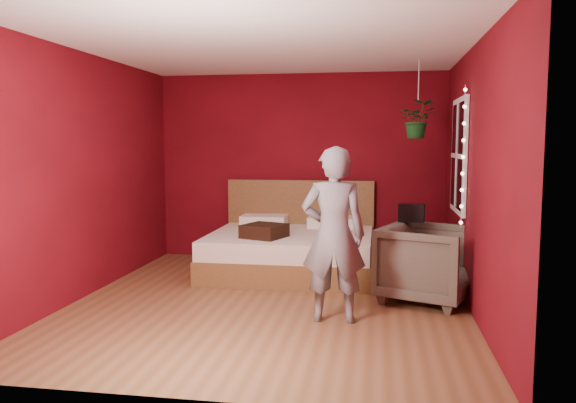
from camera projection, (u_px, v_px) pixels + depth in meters
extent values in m
plane|color=brown|center=(269.00, 302.00, 5.80)|extent=(4.50, 4.50, 0.00)
cube|color=maroon|center=(300.00, 167.00, 7.88)|extent=(4.00, 0.02, 2.60)
cube|color=maroon|center=(198.00, 199.00, 3.45)|extent=(4.00, 0.02, 2.60)
cube|color=maroon|center=(84.00, 175.00, 5.99)|extent=(0.02, 4.50, 2.60)
cube|color=maroon|center=(476.00, 179.00, 5.35)|extent=(0.02, 4.50, 2.60)
cube|color=white|center=(269.00, 44.00, 5.53)|extent=(4.00, 4.50, 0.02)
cube|color=white|center=(459.00, 156.00, 6.21)|extent=(0.04, 0.97, 1.27)
cube|color=black|center=(458.00, 156.00, 6.22)|extent=(0.02, 0.85, 1.15)
cube|color=white|center=(457.00, 156.00, 6.22)|extent=(0.03, 0.05, 1.15)
cube|color=white|center=(457.00, 156.00, 6.22)|extent=(0.03, 0.85, 0.05)
cylinder|color=silver|center=(463.00, 157.00, 5.70)|extent=(0.01, 0.01, 1.45)
sphere|color=#FFF2CC|center=(461.00, 223.00, 5.77)|extent=(0.04, 0.04, 0.04)
sphere|color=#FFF2CC|center=(461.00, 206.00, 5.76)|extent=(0.04, 0.04, 0.04)
sphere|color=#FFF2CC|center=(462.00, 190.00, 5.74)|extent=(0.04, 0.04, 0.04)
sphere|color=#FFF2CC|center=(463.00, 174.00, 5.72)|extent=(0.04, 0.04, 0.04)
sphere|color=#FFF2CC|center=(463.00, 157.00, 5.70)|extent=(0.04, 0.04, 0.04)
sphere|color=#FFF2CC|center=(464.00, 140.00, 5.69)|extent=(0.04, 0.04, 0.04)
sphere|color=#FFF2CC|center=(464.00, 124.00, 5.67)|extent=(0.04, 0.04, 0.04)
sphere|color=#FFF2CC|center=(465.00, 107.00, 5.65)|extent=(0.04, 0.04, 0.04)
sphere|color=#FFF2CC|center=(465.00, 90.00, 5.63)|extent=(0.04, 0.04, 0.04)
cube|color=brown|center=(291.00, 262.00, 7.09)|extent=(2.05, 1.74, 0.29)
cube|color=white|center=(291.00, 242.00, 7.06)|extent=(2.00, 1.70, 0.23)
cube|color=brown|center=(300.00, 220.00, 7.86)|extent=(2.05, 0.08, 1.13)
cube|color=white|center=(264.00, 220.00, 7.69)|extent=(0.61, 0.39, 0.14)
cube|color=white|center=(331.00, 222.00, 7.54)|extent=(0.61, 0.39, 0.14)
imported|color=slate|center=(334.00, 235.00, 5.12)|extent=(0.61, 0.42, 1.61)
imported|color=#64604F|center=(427.00, 263.00, 5.80)|extent=(1.13, 1.12, 0.80)
cube|color=black|center=(412.00, 213.00, 5.99)|extent=(0.29, 0.18, 0.19)
cube|color=black|center=(264.00, 231.00, 6.73)|extent=(0.58, 0.58, 0.16)
cylinder|color=silver|center=(419.00, 80.00, 6.47)|extent=(0.01, 0.01, 0.47)
imported|color=#185625|center=(418.00, 120.00, 6.52)|extent=(0.42, 0.37, 0.44)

